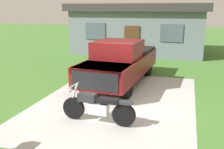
# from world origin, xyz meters

# --- Properties ---
(ground_plane) EXTENTS (80.00, 80.00, 0.00)m
(ground_plane) POSITION_xyz_m (0.00, 0.00, 0.00)
(ground_plane) COLOR #44742F
(driveway_pad) EXTENTS (5.31, 7.66, 0.01)m
(driveway_pad) POSITION_xyz_m (0.00, 0.00, 0.00)
(driveway_pad) COLOR #B5B5B5
(driveway_pad) RESTS_ON ground
(motorcycle) EXTENTS (2.21, 0.70, 1.09)m
(motorcycle) POSITION_xyz_m (-0.09, -1.85, 0.47)
(motorcycle) COLOR black
(motorcycle) RESTS_ON ground
(pickup_truck) EXTENTS (2.37, 5.74, 1.90)m
(pickup_truck) POSITION_xyz_m (-0.48, 2.36, 0.95)
(pickup_truck) COLOR black
(pickup_truck) RESTS_ON ground
(neighbor_house) EXTENTS (9.60, 5.60, 3.50)m
(neighbor_house) POSITION_xyz_m (-1.28, 10.80, 1.79)
(neighbor_house) COLOR slate
(neighbor_house) RESTS_ON ground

